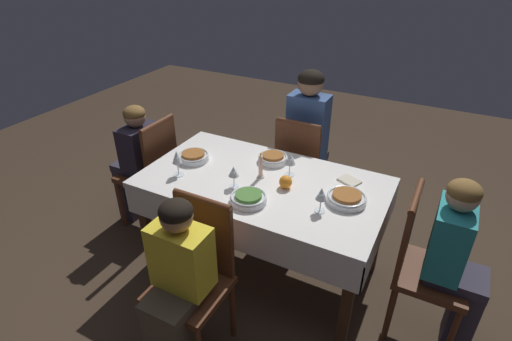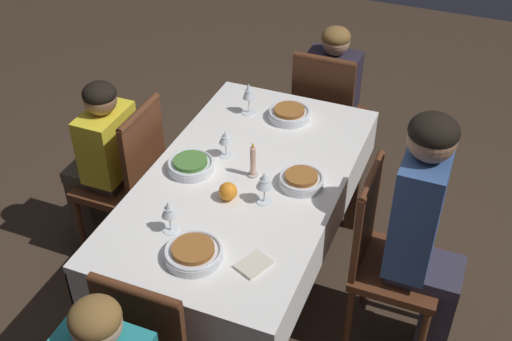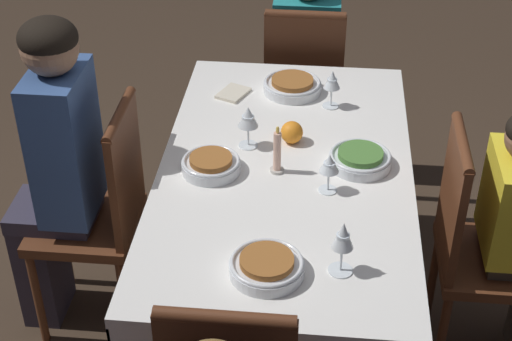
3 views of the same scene
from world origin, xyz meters
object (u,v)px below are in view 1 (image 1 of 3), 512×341
Objects in this scene: orange_fruit at (286,182)px; bowl_east at (347,198)px; bowl_south at (248,198)px; person_child_dark at (136,160)px; wine_glass_north at (290,159)px; person_adult_denim at (309,137)px; candle_centerpiece at (261,168)px; bowl_north at (273,158)px; wine_glass_south at (234,172)px; wine_glass_west at (177,158)px; chair_east at (422,262)px; person_child_yellow at (176,285)px; dining_table at (263,192)px; chair_west at (153,169)px; chair_south at (196,272)px; bowl_west at (193,156)px; wine_glass_east at (321,195)px; person_child_teal at (456,262)px; napkin_red_folded at (349,181)px; chair_north at (300,166)px.

bowl_east is at bearing 3.14° from orange_fruit.
person_child_dark is at bearing 164.26° from bowl_south.
person_adult_denim is at bearing 100.40° from wine_glass_north.
candle_centerpiece reaches higher than bowl_south.
wine_glass_south reaches higher than bowl_north.
wine_glass_west reaches higher than orange_fruit.
chair_east reaches higher than candle_centerpiece.
wine_glass_south is at bearing 94.91° from person_child_yellow.
wine_glass_north reaches higher than wine_glass_south.
dining_table is 1.21× the size of person_adult_denim.
person_child_yellow is (-0.06, -1.64, -0.14)m from person_adult_denim.
bowl_east is at bearing -17.50° from wine_glass_north.
orange_fruit is at bearing -51.09° from bowl_north.
wine_glass_north is (1.13, 0.05, 0.35)m from chair_west.
candle_centerpiece reaches higher than bowl_east.
chair_east is 1.08m from candle_centerpiece.
chair_west is 4.40× the size of bowl_south.
person_child_yellow is 12.93× the size of orange_fruit.
chair_south is 11.72× the size of orange_fruit.
chair_east is 1.57m from bowl_west.
bowl_east is (-0.47, 0.03, 0.26)m from chair_east.
wine_glass_south is at bearing 75.17° from chair_west.
wine_glass_east is at bearing -20.45° from candle_centerpiece.
person_child_teal is at bearing -0.98° from dining_table.
chair_east is at bearing 6.44° from wine_glass_west.
dining_table is 9.87× the size of napkin_red_folded.
dining_table is 1.47× the size of person_child_yellow.
napkin_red_folded is at bearing 58.71° from chair_south.
wine_glass_south is 0.68m from bowl_east.
wine_glass_east is (0.48, -0.39, 0.08)m from bowl_north.
napkin_red_folded is at bearing 95.87° from chair_west.
wine_glass_north is 0.42m from wine_glass_east.
bowl_south reaches higher than dining_table.
person_child_dark is at bearing 87.17° from chair_east.
person_child_dark is 1.72m from bowl_east.
dining_table is at bearing -79.03° from bowl_north.
orange_fruit is (0.21, -0.26, 0.01)m from bowl_north.
person_child_teal is (1.16, -0.02, -0.07)m from dining_table.
wine_glass_north is at bearing 100.40° from person_adult_denim.
bowl_north is at bearing 79.26° from wine_glass_south.
person_adult_denim is 1.21× the size of person_child_yellow.
napkin_red_folded is at bearing 138.90° from chair_north.
chair_east is (2.01, -0.11, 0.00)m from chair_west.
bowl_north is 0.23m from candle_centerpiece.
chair_west is 0.92× the size of person_child_dark.
person_child_teal reaches higher than bowl_east.
dining_table is at bearing 49.82° from wine_glass_south.
person_child_teal is 0.74m from napkin_red_folded.
chair_east is 1.32m from person_adult_denim.
person_child_dark is at bearing 140.25° from person_child_yellow.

